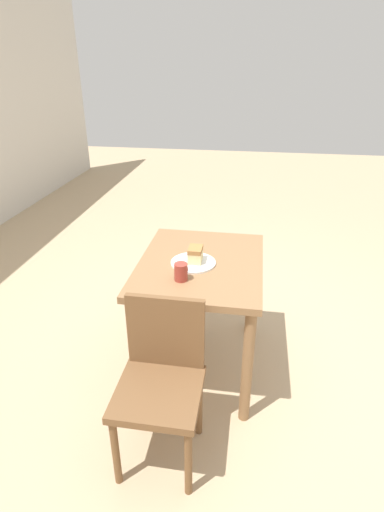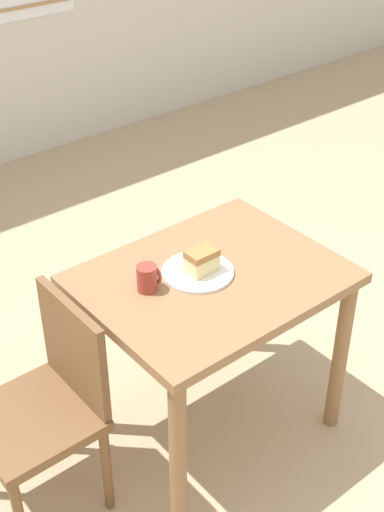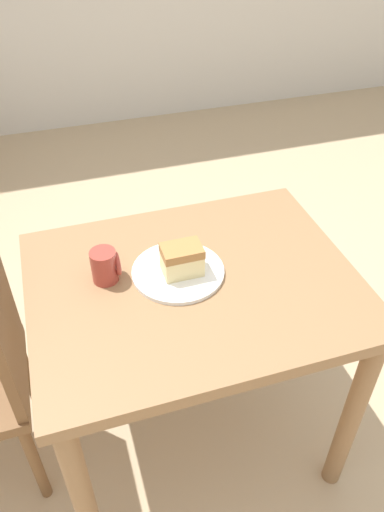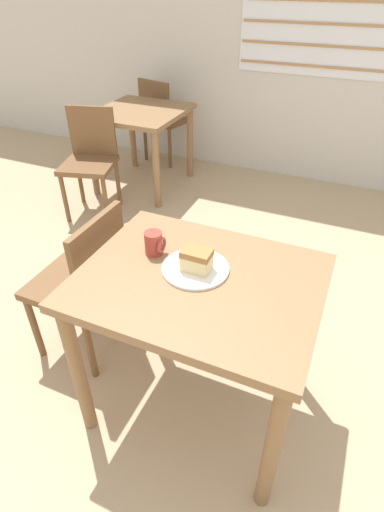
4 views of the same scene
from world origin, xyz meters
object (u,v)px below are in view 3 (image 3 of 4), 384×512
object	(u,v)px
coffee_mug	(106,266)
plate	(178,271)
dining_table_near	(193,312)
cake_slice	(181,260)

from	to	relation	value
coffee_mug	plate	bearing A→B (deg)	-10.25
dining_table_near	plate	bearing A→B (deg)	130.03
coffee_mug	cake_slice	bearing A→B (deg)	-12.81
dining_table_near	cake_slice	distance (m)	0.19
dining_table_near	plate	size ratio (longest dim) A/B	3.49
plate	coffee_mug	bearing A→B (deg)	169.75
plate	cake_slice	bearing A→B (deg)	-55.35
cake_slice	coffee_mug	world-z (taller)	cake_slice
plate	coffee_mug	world-z (taller)	coffee_mug
dining_table_near	plate	distance (m)	0.15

